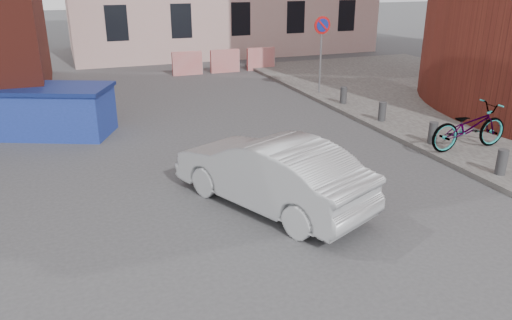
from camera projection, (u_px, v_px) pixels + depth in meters
name	position (u px, v px, depth m)	size (l,w,h in m)	color
ground	(258.00, 261.00, 7.66)	(120.00, 120.00, 0.00)	#38383A
no_parking_sign	(322.00, 39.00, 17.24)	(0.60, 0.09, 2.65)	gray
bollards	(433.00, 133.00, 12.49)	(0.22, 9.02, 0.55)	#3A3A3D
barriers	(225.00, 61.00, 22.00)	(4.70, 0.18, 1.00)	red
dumpster	(51.00, 111.00, 13.43)	(3.57, 2.78, 1.33)	#2138A0
silver_car	(270.00, 172.00, 9.30)	(1.42, 4.07, 1.34)	#A9ACB1
bicycle	(469.00, 127.00, 12.00)	(0.74, 2.13, 1.12)	black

